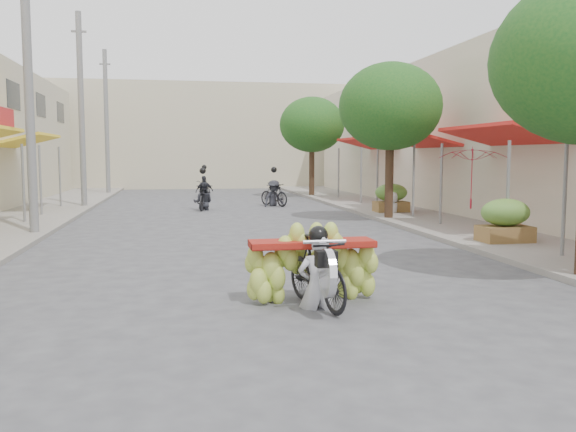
# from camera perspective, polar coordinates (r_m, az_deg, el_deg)

# --- Properties ---
(ground) EXTENTS (120.00, 120.00, 0.00)m
(ground) POSITION_cam_1_polar(r_m,az_deg,el_deg) (6.01, 5.35, -15.68)
(ground) COLOR #505055
(ground) RESTS_ON ground
(sidewalk_left) EXTENTS (4.00, 60.00, 0.12)m
(sidewalk_left) POSITION_cam_1_polar(r_m,az_deg,el_deg) (21.22, -25.11, -0.61)
(sidewalk_left) COLOR gray
(sidewalk_left) RESTS_ON ground
(sidewalk_right) EXTENTS (4.00, 60.00, 0.12)m
(sidewalk_right) POSITION_cam_1_polar(r_m,az_deg,el_deg) (22.20, 12.42, 0.05)
(sidewalk_right) COLOR gray
(sidewalk_right) RESTS_ON ground
(shophouse_row_right) EXTENTS (9.77, 40.00, 6.00)m
(shophouse_row_right) POSITION_cam_1_polar(r_m,az_deg,el_deg) (23.65, 24.86, 7.12)
(shophouse_row_right) COLOR beige
(shophouse_row_right) RESTS_ON ground
(far_building) EXTENTS (20.00, 6.00, 7.00)m
(far_building) POSITION_cam_1_polar(r_m,az_deg,el_deg) (43.44, -8.26, 7.35)
(far_building) COLOR #C2B799
(far_building) RESTS_ON ground
(utility_pole_mid) EXTENTS (0.60, 0.24, 8.00)m
(utility_pole_mid) POSITION_cam_1_polar(r_m,az_deg,el_deg) (17.92, -23.11, 11.12)
(utility_pole_mid) COLOR slate
(utility_pole_mid) RESTS_ON ground
(utility_pole_far) EXTENTS (0.60, 0.24, 8.00)m
(utility_pole_far) POSITION_cam_1_polar(r_m,az_deg,el_deg) (26.74, -18.78, 9.32)
(utility_pole_far) COLOR slate
(utility_pole_far) RESTS_ON ground
(utility_pole_back) EXTENTS (0.60, 0.24, 8.00)m
(utility_pole_back) POSITION_cam_1_polar(r_m,az_deg,el_deg) (35.65, -16.62, 8.40)
(utility_pole_back) COLOR slate
(utility_pole_back) RESTS_ON ground
(street_tree_mid) EXTENTS (3.40, 3.40, 5.25)m
(street_tree_mid) POSITION_cam_1_polar(r_m,az_deg,el_deg) (20.65, 9.56, 10.03)
(street_tree_mid) COLOR #3A2719
(street_tree_mid) RESTS_ON ground
(street_tree_far) EXTENTS (3.40, 3.40, 5.25)m
(street_tree_far) POSITION_cam_1_polar(r_m,az_deg,el_deg) (32.19, 2.25, 8.52)
(street_tree_far) COLOR #3A2719
(street_tree_far) RESTS_ON ground
(produce_crate_mid) EXTENTS (1.20, 0.88, 1.16)m
(produce_crate_mid) POSITION_cam_1_polar(r_m,az_deg,el_deg) (15.53, 19.67, -0.10)
(produce_crate_mid) COLOR brown
(produce_crate_mid) RESTS_ON ground
(produce_crate_far) EXTENTS (1.20, 0.88, 1.16)m
(produce_crate_far) POSITION_cam_1_polar(r_m,az_deg,el_deg) (22.79, 9.63, 1.89)
(produce_crate_far) COLOR brown
(produce_crate_far) RESTS_ON ground
(banana_motorbike) EXTENTS (2.20, 1.89, 1.98)m
(banana_motorbike) POSITION_cam_1_polar(r_m,az_deg,el_deg) (8.92, 2.54, -4.10)
(banana_motorbike) COLOR black
(banana_motorbike) RESTS_ON ground
(market_umbrella) EXTENTS (2.27, 2.27, 1.69)m
(market_umbrella) POSITION_cam_1_polar(r_m,az_deg,el_deg) (16.99, 17.00, 6.30)
(market_umbrella) COLOR #A41527
(market_umbrella) RESTS_ON ground
(pedestrian) EXTENTS (0.88, 0.80, 1.53)m
(pedestrian) POSITION_cam_1_polar(r_m,az_deg,el_deg) (22.43, 9.76, 2.27)
(pedestrian) COLOR silver
(pedestrian) RESTS_ON ground
(bg_motorbike_a) EXTENTS (0.92, 1.81, 1.95)m
(bg_motorbike_a) POSITION_cam_1_polar(r_m,az_deg,el_deg) (24.70, -7.96, 2.24)
(bg_motorbike_a) COLOR black
(bg_motorbike_a) RESTS_ON ground
(bg_motorbike_b) EXTENTS (1.35, 1.73, 1.95)m
(bg_motorbike_b) POSITION_cam_1_polar(r_m,az_deg,el_deg) (26.32, -1.33, 2.74)
(bg_motorbike_b) COLOR black
(bg_motorbike_b) RESTS_ON ground
(bg_motorbike_c) EXTENTS (1.09, 1.60, 1.95)m
(bg_motorbike_c) POSITION_cam_1_polar(r_m,az_deg,el_deg) (32.43, -7.83, 3.20)
(bg_motorbike_c) COLOR black
(bg_motorbike_c) RESTS_ON ground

